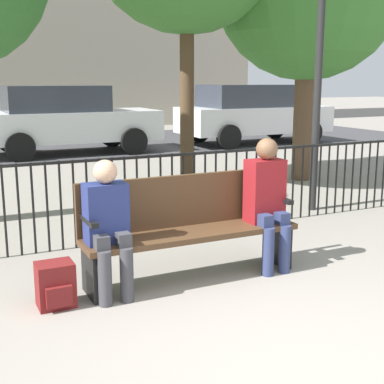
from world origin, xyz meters
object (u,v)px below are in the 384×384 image
object	(u,v)px
lamp_post	(320,45)
parked_car_2	(252,113)
parked_car_1	(66,119)
park_bench	(188,223)
seated_person_0	(108,222)
seated_person_1	(267,197)
backpack	(56,285)

from	to	relation	value
lamp_post	parked_car_2	world-z (taller)	lamp_post
lamp_post	parked_car_1	world-z (taller)	lamp_post
park_bench	seated_person_0	size ratio (longest dim) A/B	1.73
parked_car_1	seated_person_1	bearing A→B (deg)	-90.87
backpack	seated_person_0	bearing A→B (deg)	2.06
seated_person_1	parked_car_2	xyz separation A→B (m)	(5.26, 8.68, 0.15)
park_bench	parked_car_2	xyz separation A→B (m)	(6.01, 8.56, 0.34)
park_bench	parked_car_1	world-z (taller)	parked_car_1
backpack	parked_car_2	size ratio (longest dim) A/B	0.09
backpack	parked_car_2	bearing A→B (deg)	50.28
seated_person_1	backpack	xyz separation A→B (m)	(-1.98, -0.02, -0.51)
park_bench	lamp_post	xyz separation A→B (m)	(2.63, 1.55, 1.69)
lamp_post	parked_car_2	bearing A→B (deg)	64.25
park_bench	parked_car_1	distance (m)	8.74
seated_person_0	seated_person_1	distance (m)	1.53
backpack	lamp_post	world-z (taller)	lamp_post
seated_person_0	parked_car_2	world-z (taller)	parked_car_2
park_bench	parked_car_2	world-z (taller)	parked_car_2
park_bench	seated_person_0	distance (m)	0.80
parked_car_2	seated_person_0	bearing A→B (deg)	-127.99
seated_person_1	seated_person_0	bearing A→B (deg)	-179.78
park_bench	lamp_post	bearing A→B (deg)	30.57
seated_person_0	parked_car_2	size ratio (longest dim) A/B	0.27
parked_car_1	backpack	bearing A→B (deg)	-103.43
seated_person_0	parked_car_2	bearing A→B (deg)	52.01
backpack	parked_car_1	xyz separation A→B (m)	(2.11, 8.84, 0.67)
park_bench	parked_car_1	size ratio (longest dim) A/B	0.47
seated_person_1	backpack	world-z (taller)	seated_person_1
seated_person_0	parked_car_2	distance (m)	11.03
seated_person_1	backpack	size ratio (longest dim) A/B	3.45
seated_person_0	backpack	distance (m)	0.64
seated_person_0	seated_person_1	bearing A→B (deg)	0.22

